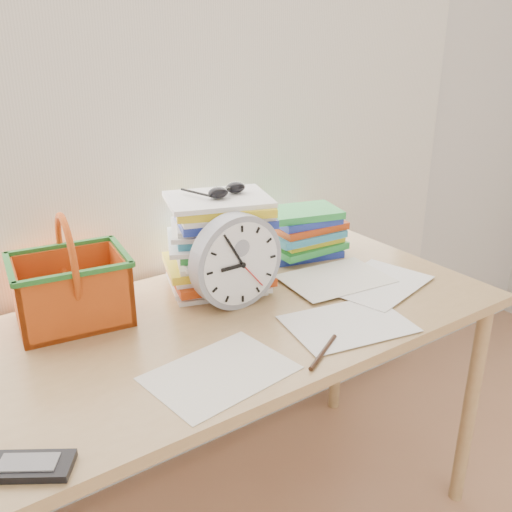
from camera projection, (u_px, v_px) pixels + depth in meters
curtain at (163, 86)px, 1.58m from camera, size 2.40×0.01×2.50m
desk at (241, 338)px, 1.53m from camera, size 1.40×0.70×0.75m
paper_stack at (221, 242)px, 1.62m from camera, size 0.38×0.35×0.27m
clock at (236, 261)px, 1.50m from camera, size 0.26×0.05×0.26m
sunglasses at (227, 190)px, 1.57m from camera, size 0.17×0.16×0.04m
book_stack at (304, 233)px, 1.86m from camera, size 0.29×0.24×0.16m
basket at (69, 271)px, 1.41m from camera, size 0.31×0.25×0.28m
pen at (323, 352)px, 1.31m from camera, size 0.15×0.09×0.01m
calculator at (29, 466)px, 0.97m from camera, size 0.16×0.14×0.01m
scattered_papers at (240, 312)px, 1.50m from camera, size 1.26×0.42×0.02m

